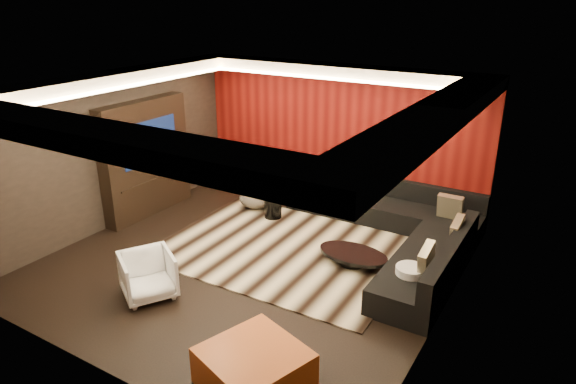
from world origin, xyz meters
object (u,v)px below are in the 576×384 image
Objects in this scene: white_side_table at (409,283)px; sectional_sofa at (397,227)px; coffee_table at (353,258)px; armchair at (148,275)px; orange_ottoman at (254,368)px; drum_stool at (273,208)px.

sectional_sofa is (-0.77, 1.64, 0.01)m from white_side_table.
armchair reaches higher than coffee_table.
white_side_table reaches higher than orange_ottoman.
coffee_table is at bearing -10.91° from armchair.
armchair is (-0.05, -3.17, 0.11)m from drum_stool.
armchair reaches higher than orange_ottoman.
white_side_table is 0.14× the size of sectional_sofa.
drum_stool is 4.48m from orange_ottoman.
white_side_table is 2.67m from orange_ottoman.
armchair is 4.21m from sectional_sofa.
sectional_sofa is (2.41, 3.45, -0.06)m from armchair.
orange_ottoman is (0.19, -3.02, 0.11)m from coffee_table.
orange_ottoman is at bearing -59.98° from drum_stool.
armchair is at bearing -132.28° from coffee_table.
armchair reaches higher than drum_stool.
sectional_sofa is (0.31, 1.14, 0.15)m from coffee_table.
drum_stool is at bearing 30.44° from armchair.
coffee_table is at bearing -22.68° from drum_stool.
white_side_table is at bearing 70.62° from orange_ottoman.
orange_ottoman is 2.40m from armchair.
orange_ottoman is (-0.89, -2.52, -0.03)m from white_side_table.
sectional_sofa reaches higher than orange_ottoman.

